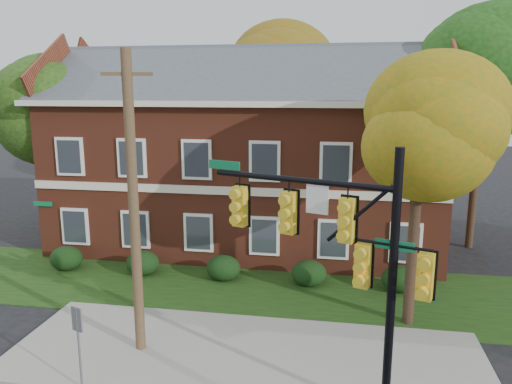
% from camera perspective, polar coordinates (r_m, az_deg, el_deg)
% --- Properties ---
extents(ground, '(120.00, 120.00, 0.00)m').
position_cam_1_polar(ground, '(14.66, -2.10, -20.18)').
color(ground, black).
rests_on(ground, ground).
extents(sidewalk, '(14.00, 5.00, 0.08)m').
position_cam_1_polar(sidewalk, '(15.48, -1.31, -18.13)').
color(sidewalk, gray).
rests_on(sidewalk, ground).
extents(grass_strip, '(30.00, 6.00, 0.04)m').
position_cam_1_polar(grass_strip, '(19.91, 1.51, -11.08)').
color(grass_strip, '#193811').
rests_on(grass_strip, ground).
extents(apartment_building, '(18.80, 8.80, 9.74)m').
position_cam_1_polar(apartment_building, '(24.70, -1.03, 5.36)').
color(apartment_building, brown).
rests_on(apartment_building, ground).
extents(hedge_far_left, '(1.40, 1.26, 1.05)m').
position_cam_1_polar(hedge_far_left, '(23.30, -20.86, -7.09)').
color(hedge_far_left, black).
rests_on(hedge_far_left, ground).
extents(hedge_left, '(1.40, 1.26, 1.05)m').
position_cam_1_polar(hedge_left, '(21.77, -12.82, -7.92)').
color(hedge_left, black).
rests_on(hedge_left, ground).
extents(hedge_center, '(1.40, 1.26, 1.05)m').
position_cam_1_polar(hedge_center, '(20.72, -3.74, -8.66)').
color(hedge_center, black).
rests_on(hedge_center, ground).
extents(hedge_right, '(1.40, 1.26, 1.05)m').
position_cam_1_polar(hedge_right, '(20.23, 6.08, -9.22)').
color(hedge_right, black).
rests_on(hedge_right, ground).
extents(hedge_far_right, '(1.40, 1.26, 1.05)m').
position_cam_1_polar(hedge_far_right, '(20.34, 16.10, -9.52)').
color(hedge_far_right, black).
rests_on(hedge_far_right, ground).
extents(tree_near_right, '(4.50, 4.25, 8.58)m').
position_cam_1_polar(tree_near_right, '(16.27, 19.18, 7.30)').
color(tree_near_right, black).
rests_on(tree_near_right, ground).
extents(tree_left_rear, '(5.40, 5.10, 8.88)m').
position_cam_1_polar(tree_left_rear, '(27.12, -22.41, 8.65)').
color(tree_left_rear, black).
rests_on(tree_left_rear, ground).
extents(tree_right_rear, '(6.30, 5.95, 10.62)m').
position_cam_1_polar(tree_right_rear, '(25.85, 25.37, 11.50)').
color(tree_right_rear, black).
rests_on(tree_right_rear, ground).
extents(tree_far_rear, '(6.84, 6.46, 11.52)m').
position_cam_1_polar(tree_far_rear, '(32.13, 4.07, 13.72)').
color(tree_far_rear, black).
rests_on(tree_far_rear, ground).
extents(traffic_signal, '(5.57, 2.11, 6.53)m').
position_cam_1_polar(traffic_signal, '(11.96, 9.97, -6.47)').
color(traffic_signal, gray).
rests_on(traffic_signal, ground).
extents(utility_pole, '(1.34, 0.51, 8.82)m').
position_cam_1_polar(utility_pole, '(14.59, -13.81, -1.58)').
color(utility_pole, '#4C3C23').
rests_on(utility_pole, ground).
extents(sign_post, '(0.33, 0.15, 2.34)m').
position_cam_1_polar(sign_post, '(14.01, -19.66, -15.09)').
color(sign_post, slate).
rests_on(sign_post, ground).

